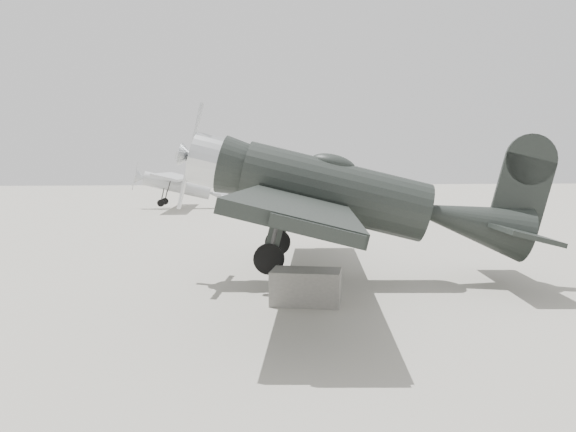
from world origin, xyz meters
The scene contains 4 objects.
ground centered at (0.00, 0.00, 0.00)m, with size 160.00×160.00×0.00m, color #9E9A8C.
lowwing_monoplane centered at (-0.57, -2.57, 2.30)m, with size 9.74×13.53×4.34m.
highwing_monoplane centered at (-6.67, 25.33, 1.87)m, with size 7.48×10.53×2.99m.
equipment_block centered at (-2.14, -4.77, 0.39)m, with size 1.54×0.96×0.77m, color slate.
Camera 1 is at (-4.14, -17.06, 3.08)m, focal length 35.00 mm.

